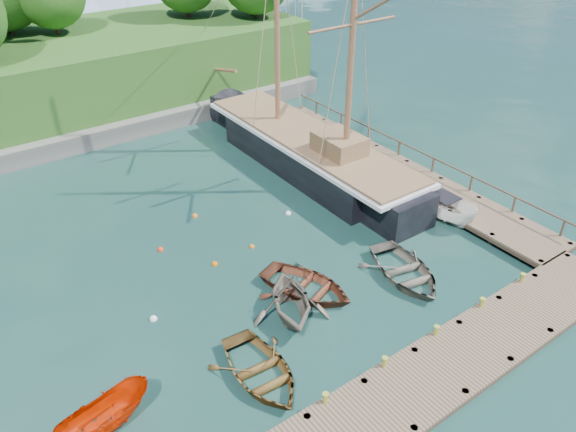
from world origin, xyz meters
The scene contains 21 objects.
ground centered at (0.00, 0.00, 0.00)m, with size 160.00×160.00×0.00m, color #18382F.
dock_near centered at (2.00, -6.50, 0.43)m, with size 20.00×3.20×1.10m.
dock_east centered at (11.50, 7.00, 0.43)m, with size 3.20×24.00×1.10m.
bollard_0 centered at (-4.00, -5.10, 0.00)m, with size 0.26×0.26×0.45m, color olive.
bollard_1 centered at (-1.00, -5.10, 0.00)m, with size 0.26×0.26×0.45m, color olive.
bollard_2 centered at (2.00, -5.10, 0.00)m, with size 0.26×0.26×0.45m, color olive.
bollard_3 centered at (5.00, -5.10, 0.00)m, with size 0.26×0.26×0.45m, color olive.
bollard_4 centered at (8.00, -5.10, 0.00)m, with size 0.26×0.26×0.45m, color olive.
rowboat_0 centered at (-5.02, -2.29, 0.00)m, with size 3.27×4.58×0.95m, color brown.
rowboat_1 centered at (-1.91, -0.03, 0.00)m, with size 3.53×4.09×2.16m, color #666053.
rowboat_2 centered at (-0.35, 0.81, 0.00)m, with size 3.38×4.73×0.98m, color #592C1B.
rowboat_3 centered at (4.28, -1.14, 0.00)m, with size 3.49×4.89×1.01m, color #585349.
motorboat_orange centered at (-10.89, -0.98, 0.00)m, with size 1.41×3.74×1.44m, color #C42400.
cabin_boat_white centered at (10.00, 1.49, 0.00)m, with size 1.71×4.55×1.76m, color white.
schooner centered at (7.51, 10.80, 1.03)m, with size 4.71×25.68×18.52m.
mooring_buoy_0 centered at (-7.09, 3.35, 0.00)m, with size 0.35×0.35×0.35m, color white.
mooring_buoy_1 centered at (-2.83, 5.30, 0.00)m, with size 0.33×0.33×0.33m, color #E26200.
mooring_buoy_2 centered at (-0.45, 5.48, 0.00)m, with size 0.29×0.29×0.29m, color orange.
mooring_buoy_3 centered at (3.07, 7.03, 0.00)m, with size 0.35×0.35×0.35m, color silver.
mooring_buoy_4 centered at (-4.54, 8.08, 0.00)m, with size 0.34×0.34×0.34m, color red.
mooring_buoy_5 centered at (-1.49, 9.99, 0.00)m, with size 0.35×0.35×0.35m, color orange.
Camera 1 is at (-13.19, -15.48, 17.52)m, focal length 35.00 mm.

